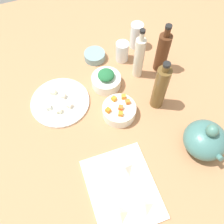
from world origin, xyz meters
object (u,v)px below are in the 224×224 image
(teapot, at_px, (205,140))
(drinking_glass_1, at_px, (136,36))
(cutting_board, at_px, (122,189))
(bowl_greens, at_px, (106,81))
(bowl_small_side, at_px, (95,56))
(drinking_glass_0, at_px, (122,52))
(bottle_1, at_px, (162,52))
(plate_tofu, at_px, (60,102))
(bowl_carrots, at_px, (119,111))
(bottle_0, at_px, (160,88))
(bottle_2, at_px, (139,57))

(teapot, distance_m, drinking_glass_1, 0.60)
(cutting_board, distance_m, bowl_greens, 0.48)
(bowl_small_side, height_order, drinking_glass_0, drinking_glass_0)
(bottle_1, bearing_deg, drinking_glass_0, -128.49)
(plate_tofu, xyz_separation_m, bowl_carrots, (0.15, 0.22, 0.02))
(plate_tofu, height_order, drinking_glass_0, drinking_glass_0)
(cutting_board, distance_m, bottle_0, 0.42)
(bowl_greens, bearing_deg, cutting_board, -13.56)
(bowl_carrots, xyz_separation_m, teapot, (0.26, 0.25, 0.04))
(drinking_glass_0, bearing_deg, teapot, 12.01)
(bottle_0, height_order, bottle_2, bottle_2)
(bowl_greens, distance_m, drinking_glass_0, 0.18)
(bowl_greens, bearing_deg, drinking_glass_1, 128.66)
(bottle_1, relative_size, bottle_2, 0.96)
(cutting_board, relative_size, drinking_glass_1, 2.23)
(cutting_board, height_order, plate_tofu, plate_tofu)
(bottle_1, bearing_deg, bottle_2, -91.60)
(cutting_board, bearing_deg, drinking_glass_1, 152.36)
(drinking_glass_0, bearing_deg, plate_tofu, -68.08)
(plate_tofu, distance_m, teapot, 0.62)
(teapot, distance_m, bottle_0, 0.26)
(bowl_greens, bearing_deg, bowl_carrots, -1.53)
(drinking_glass_1, bearing_deg, cutting_board, -27.64)
(plate_tofu, distance_m, bottle_0, 0.44)
(bowl_carrots, bearing_deg, cutting_board, -19.88)
(bottle_2, height_order, drinking_glass_1, bottle_2)
(teapot, relative_size, bottle_2, 0.68)
(bowl_greens, distance_m, bottle_2, 0.18)
(plate_tofu, bearing_deg, bowl_carrots, 56.36)
(bowl_small_side, bearing_deg, bottle_0, 25.36)
(bowl_carrots, distance_m, bottle_0, 0.19)
(bowl_small_side, xyz_separation_m, drinking_glass_0, (0.05, 0.12, 0.03))
(bowl_small_side, bearing_deg, teapot, 21.89)
(bowl_carrots, bearing_deg, plate_tofu, -123.64)
(bowl_small_side, distance_m, bottle_2, 0.24)
(bottle_2, bearing_deg, plate_tofu, -85.70)
(drinking_glass_1, bearing_deg, bottle_1, 14.75)
(teapot, height_order, bottle_0, bottle_0)
(bowl_small_side, distance_m, bottle_0, 0.40)
(cutting_board, bearing_deg, bottle_2, 150.27)
(cutting_board, relative_size, teapot, 1.66)
(bowl_greens, relative_size, bottle_2, 0.51)
(bowl_small_side, bearing_deg, bowl_greens, -1.08)
(bottle_1, distance_m, drinking_glass_1, 0.19)
(plate_tofu, bearing_deg, teapot, 49.30)
(cutting_board, distance_m, bottle_1, 0.62)
(plate_tofu, distance_m, bowl_greens, 0.23)
(plate_tofu, relative_size, bottle_2, 0.98)
(bowl_greens, xyz_separation_m, bottle_0, (0.18, 0.17, 0.09))
(bowl_greens, distance_m, drinking_glass_1, 0.29)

